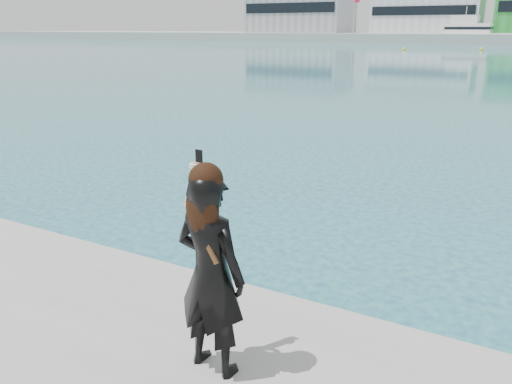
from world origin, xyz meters
TOP-DOWN VIEW (x-y plane):
  - warehouse_grey_left at (-55.00, 127.98)m, footprint 26.52×16.36m
  - warehouse_white at (-22.00, 127.98)m, footprint 24.48×15.35m
  - flagpole_left at (-37.91, 121.00)m, footprint 1.28×0.16m
  - motor_yacht at (-10.78, 117.06)m, footprint 16.59×5.94m
  - buoy_far at (-5.30, 83.30)m, footprint 0.50×0.50m
  - buoy_extra at (-15.70, 77.54)m, footprint 0.50×0.50m
  - woman at (0.15, -0.28)m, footprint 0.61×0.43m

SIDE VIEW (x-z plane):
  - buoy_far at x=-5.30m, z-range -0.25..0.25m
  - buoy_extra at x=-15.70m, z-range -0.25..0.25m
  - woman at x=0.15m, z-range 0.81..2.48m
  - motor_yacht at x=-10.78m, z-range -1.66..5.92m
  - flagpole_left at x=-37.91m, z-range 2.54..10.54m
  - warehouse_white at x=-22.00m, z-range 2.01..11.51m
  - warehouse_grey_left at x=-55.00m, z-range 2.01..13.51m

